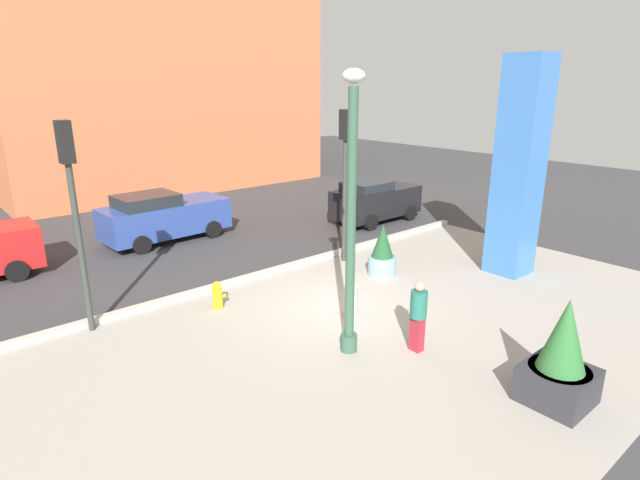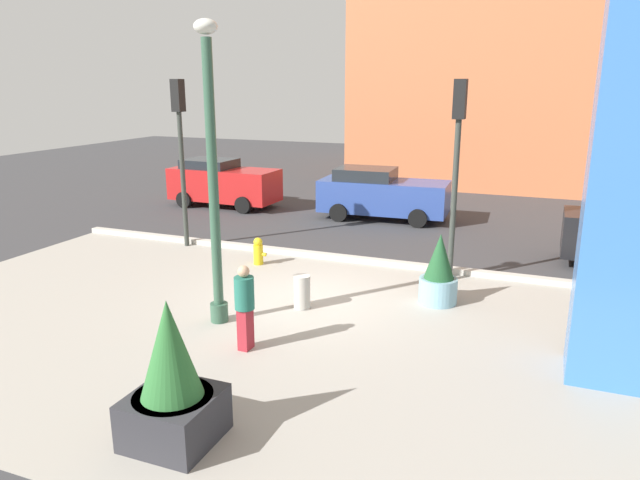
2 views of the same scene
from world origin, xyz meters
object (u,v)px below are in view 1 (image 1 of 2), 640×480
Objects in this scene: traffic_light_far_side at (345,162)px; car_passing_lane at (375,200)px; pedestrian_crossing at (418,313)px; potted_plant_near_right at (561,359)px; art_pillar_blue at (519,169)px; lamp_post at (351,225)px; potted_plant_mid_plaza at (382,253)px; fire_hydrant at (218,295)px; traffic_light_corner at (73,195)px; car_curb_east at (164,216)px; concrete_bollard at (351,301)px.

car_passing_lane is (4.42, 2.81, -2.34)m from traffic_light_far_side.
pedestrian_crossing is (-2.82, -5.33, -2.35)m from traffic_light_far_side.
car_passing_lane is at bearing 58.43° from potted_plant_near_right.
art_pillar_blue reaches higher than traffic_light_far_side.
potted_plant_near_right is at bearing -67.12° from lamp_post.
potted_plant_near_right is 1.28× the size of potted_plant_mid_plaza.
fire_hydrant is 10.05m from car_passing_lane.
lamp_post is at bearing -177.26° from art_pillar_blue.
lamp_post is 7.84× the size of fire_hydrant.
art_pillar_blue is at bearing -22.76° from fire_hydrant.
pedestrian_crossing is (5.09, -5.61, -2.38)m from traffic_light_corner.
car_curb_east is at bearing 123.60° from art_pillar_blue.
pedestrian_crossing is at bearing -117.85° from traffic_light_far_side.
fire_hydrant is 4.19m from traffic_light_corner.
potted_plant_near_right is at bearing -70.59° from fire_hydrant.
pedestrian_crossing is (2.20, -4.73, 0.52)m from fire_hydrant.
art_pillar_blue is at bearing 2.74° from lamp_post.
potted_plant_near_right is 14.23m from car_curb_east.
art_pillar_blue is 5.15m from traffic_light_far_side.
lamp_post is 7.15m from art_pillar_blue.
pedestrian_crossing reaches higher than fire_hydrant.
car_curb_east reaches higher than fire_hydrant.
car_curb_east is at bearing 114.53° from potted_plant_mid_plaza.
traffic_light_corner is at bearing 177.96° from traffic_light_far_side.
concrete_bollard is at bearing -130.66° from traffic_light_far_side.
fire_hydrant is (-8.20, 3.44, -2.83)m from art_pillar_blue.
car_curb_east is (0.48, 10.37, -1.95)m from lamp_post.
car_curb_east is at bearing 94.57° from potted_plant_near_right.
traffic_light_corner is at bearing 163.00° from fire_hydrant.
concrete_bollard is (2.36, -2.49, 0.01)m from fire_hydrant.
concrete_bollard is at bearing 44.93° from lamp_post.
potted_plant_mid_plaza is 0.33× the size of traffic_light_far_side.
lamp_post is 1.21× the size of traffic_light_corner.
fire_hydrant is at bearing -17.00° from traffic_light_corner.
car_curb_east is at bearing 93.34° from pedestrian_crossing.
art_pillar_blue is 8.53× the size of fire_hydrant.
art_pillar_blue is (7.14, 0.34, 0.34)m from lamp_post.
fire_hydrant is 0.16× the size of car_curb_east.
concrete_bollard is (1.29, 1.29, -2.48)m from lamp_post.
art_pillar_blue is at bearing -36.77° from potted_plant_mid_plaza.
lamp_post reaches higher than car_curb_east.
potted_plant_near_right is 1.27× the size of pedestrian_crossing.
fire_hydrant is at bearing 114.97° from pedestrian_crossing.
pedestrian_crossing is (-6.00, -1.29, -2.31)m from art_pillar_blue.
car_curb_east is at bearing 158.11° from car_passing_lane.
potted_plant_mid_plaza is at bearing 143.23° from art_pillar_blue.
potted_plant_near_right is at bearing -85.43° from car_curb_east.
car_passing_lane reaches higher than pedestrian_crossing.
concrete_bollard is 9.13m from car_curb_east.
traffic_light_corner reaches higher than concrete_bollard.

